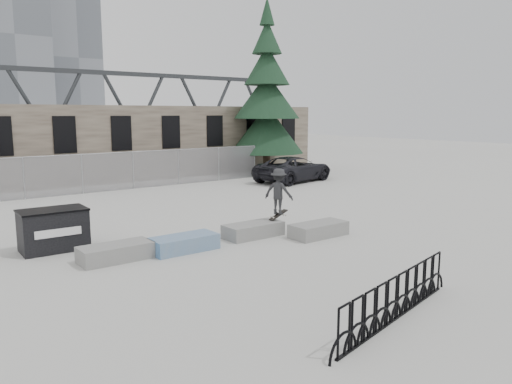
{
  "coord_description": "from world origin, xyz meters",
  "views": [
    {
      "loc": [
        -8.27,
        -12.73,
        4.04
      ],
      "look_at": [
        2.29,
        1.02,
        1.3
      ],
      "focal_mm": 35.0,
      "sensor_mm": 36.0,
      "label": 1
    }
  ],
  "objects_px": {
    "spruce_tree": "(267,103)",
    "planter_offset": "(319,229)",
    "bike_rack": "(397,298)",
    "dumpster": "(53,230)",
    "planter_center_right": "(253,229)",
    "planter_far_left": "(116,252)",
    "skateboarder": "(279,192)",
    "suv": "(294,169)",
    "planter_center_left": "(184,243)"
  },
  "relations": [
    {
      "from": "spruce_tree",
      "to": "skateboarder",
      "type": "distance_m",
      "value": 17.32
    },
    {
      "from": "planter_offset",
      "to": "spruce_tree",
      "type": "height_order",
      "value": "spruce_tree"
    },
    {
      "from": "planter_far_left",
      "to": "dumpster",
      "type": "xyz_separation_m",
      "value": [
        -1.05,
        2.14,
        0.38
      ]
    },
    {
      "from": "planter_offset",
      "to": "planter_far_left",
      "type": "bearing_deg",
      "value": 167.13
    },
    {
      "from": "bike_rack",
      "to": "planter_offset",
      "type": "bearing_deg",
      "value": 58.46
    },
    {
      "from": "dumpster",
      "to": "spruce_tree",
      "type": "distance_m",
      "value": 20.79
    },
    {
      "from": "spruce_tree",
      "to": "skateboarder",
      "type": "bearing_deg",
      "value": -127.35
    },
    {
      "from": "planter_offset",
      "to": "bike_rack",
      "type": "bearing_deg",
      "value": -121.54
    },
    {
      "from": "dumpster",
      "to": "bike_rack",
      "type": "xyz_separation_m",
      "value": [
        3.9,
        -9.37,
        -0.19
      ]
    },
    {
      "from": "planter_center_right",
      "to": "planter_offset",
      "type": "bearing_deg",
      "value": -36.12
    },
    {
      "from": "planter_center_left",
      "to": "dumpster",
      "type": "relative_size",
      "value": 1.04
    },
    {
      "from": "planter_center_right",
      "to": "suv",
      "type": "relative_size",
      "value": 0.37
    },
    {
      "from": "spruce_tree",
      "to": "planter_center_left",
      "type": "bearing_deg",
      "value": -135.95
    },
    {
      "from": "suv",
      "to": "planter_offset",
      "type": "bearing_deg",
      "value": 130.75
    },
    {
      "from": "dumpster",
      "to": "suv",
      "type": "height_order",
      "value": "suv"
    },
    {
      "from": "planter_center_left",
      "to": "skateboarder",
      "type": "distance_m",
      "value": 3.9
    },
    {
      "from": "bike_rack",
      "to": "suv",
      "type": "bearing_deg",
      "value": 53.91
    },
    {
      "from": "spruce_tree",
      "to": "planter_offset",
      "type": "bearing_deg",
      "value": -123.1
    },
    {
      "from": "planter_center_left",
      "to": "skateboarder",
      "type": "height_order",
      "value": "skateboarder"
    },
    {
      "from": "planter_center_right",
      "to": "bike_rack",
      "type": "distance_m",
      "value": 7.28
    },
    {
      "from": "bike_rack",
      "to": "spruce_tree",
      "type": "bearing_deg",
      "value": 57.33
    },
    {
      "from": "suv",
      "to": "skateboarder",
      "type": "height_order",
      "value": "skateboarder"
    },
    {
      "from": "planter_offset",
      "to": "suv",
      "type": "bearing_deg",
      "value": 51.66
    },
    {
      "from": "bike_rack",
      "to": "suv",
      "type": "xyz_separation_m",
      "value": [
        11.98,
        16.44,
        0.31
      ]
    },
    {
      "from": "planter_center_left",
      "to": "spruce_tree",
      "type": "bearing_deg",
      "value": 44.05
    },
    {
      "from": "planter_far_left",
      "to": "skateboarder",
      "type": "relative_size",
      "value": 1.16
    },
    {
      "from": "planter_center_left",
      "to": "bike_rack",
      "type": "xyz_separation_m",
      "value": [
        0.87,
        -6.95,
        0.19
      ]
    },
    {
      "from": "skateboarder",
      "to": "suv",
      "type": "bearing_deg",
      "value": -71.29
    },
    {
      "from": "planter_far_left",
      "to": "spruce_tree",
      "type": "xyz_separation_m",
      "value": [
        16.01,
        13.29,
        4.45
      ]
    },
    {
      "from": "planter_center_right",
      "to": "bike_rack",
      "type": "xyz_separation_m",
      "value": [
        -1.8,
        -7.05,
        0.19
      ]
    },
    {
      "from": "suv",
      "to": "planter_far_left",
      "type": "bearing_deg",
      "value": 110.93
    },
    {
      "from": "spruce_tree",
      "to": "skateboarder",
      "type": "xyz_separation_m",
      "value": [
        -10.32,
        -13.52,
        -3.28
      ]
    },
    {
      "from": "suv",
      "to": "planter_center_right",
      "type": "bearing_deg",
      "value": 121.77
    },
    {
      "from": "spruce_tree",
      "to": "planter_far_left",
      "type": "bearing_deg",
      "value": -140.3
    },
    {
      "from": "planter_center_right",
      "to": "planter_offset",
      "type": "distance_m",
      "value": 2.17
    },
    {
      "from": "planter_center_left",
      "to": "suv",
      "type": "xyz_separation_m",
      "value": [
        12.86,
        9.49,
        0.5
      ]
    },
    {
      "from": "suv",
      "to": "spruce_tree",
      "type": "bearing_deg",
      "value": -26.97
    },
    {
      "from": "planter_center_left",
      "to": "spruce_tree",
      "type": "relative_size",
      "value": 0.17
    },
    {
      "from": "dumpster",
      "to": "spruce_tree",
      "type": "bearing_deg",
      "value": 35.11
    },
    {
      "from": "planter_offset",
      "to": "bike_rack",
      "type": "height_order",
      "value": "bike_rack"
    },
    {
      "from": "planter_far_left",
      "to": "bike_rack",
      "type": "xyz_separation_m",
      "value": [
        2.85,
        -7.23,
        0.19
      ]
    },
    {
      "from": "planter_far_left",
      "to": "suv",
      "type": "relative_size",
      "value": 0.37
    },
    {
      "from": "skateboarder",
      "to": "planter_center_left",
      "type": "bearing_deg",
      "value": 63.72
    },
    {
      "from": "suv",
      "to": "planter_center_left",
      "type": "bearing_deg",
      "value": 115.54
    },
    {
      "from": "skateboarder",
      "to": "planter_center_right",
      "type": "bearing_deg",
      "value": 60.45
    },
    {
      "from": "planter_far_left",
      "to": "skateboarder",
      "type": "bearing_deg",
      "value": -2.28
    },
    {
      "from": "suv",
      "to": "skateboarder",
      "type": "relative_size",
      "value": 3.13
    },
    {
      "from": "spruce_tree",
      "to": "suv",
      "type": "height_order",
      "value": "spruce_tree"
    },
    {
      "from": "planter_center_left",
      "to": "planter_offset",
      "type": "height_order",
      "value": "same"
    },
    {
      "from": "planter_center_left",
      "to": "planter_offset",
      "type": "bearing_deg",
      "value": -14.88
    }
  ]
}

